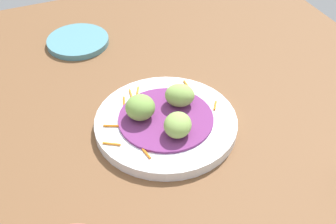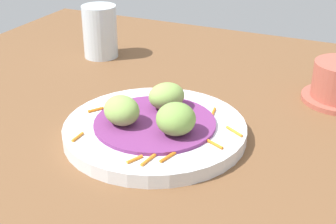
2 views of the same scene
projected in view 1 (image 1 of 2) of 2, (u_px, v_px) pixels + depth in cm
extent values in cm
cube|color=brown|center=(152.00, 127.00, 82.39)|extent=(110.00, 110.00, 2.00)
cylinder|color=silver|center=(166.00, 123.00, 80.31)|extent=(25.67, 25.67, 1.91)
cylinder|color=#702D6B|center=(166.00, 118.00, 79.52)|extent=(17.07, 17.07, 0.50)
cylinder|color=orange|center=(215.00, 106.00, 82.28)|extent=(1.68, 2.21, 0.40)
cylinder|color=orange|center=(139.00, 90.00, 85.73)|extent=(1.32, 2.23, 0.40)
cylinder|color=orange|center=(111.00, 124.00, 78.43)|extent=(2.84, 1.57, 0.40)
cylinder|color=orange|center=(124.00, 102.00, 83.04)|extent=(1.22, 2.99, 0.40)
cylinder|color=orange|center=(186.00, 84.00, 87.19)|extent=(0.44, 2.37, 0.40)
cylinder|color=orange|center=(146.00, 153.00, 73.09)|extent=(0.82, 2.52, 0.40)
cylinder|color=orange|center=(112.00, 144.00, 74.78)|extent=(2.87, 1.96, 0.40)
cylinder|color=orange|center=(131.00, 95.00, 84.65)|extent=(0.87, 3.23, 0.40)
ellipsoid|color=#84A851|center=(180.00, 95.00, 80.86)|extent=(6.90, 6.54, 4.06)
ellipsoid|color=#759E47|center=(140.00, 107.00, 78.16)|extent=(5.39, 5.41, 4.30)
ellipsoid|color=#84A851|center=(178.00, 125.00, 75.03)|extent=(6.91, 7.11, 3.83)
cylinder|color=teal|center=(78.00, 41.00, 101.67)|extent=(13.99, 13.99, 1.35)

